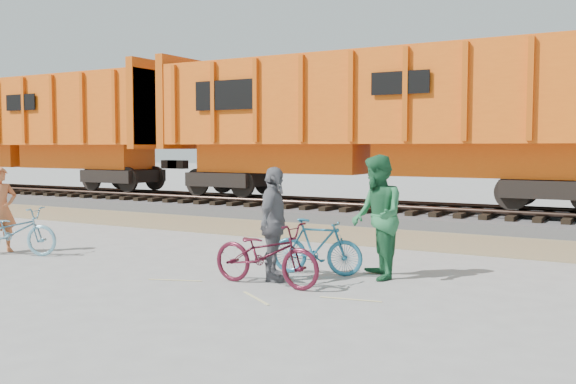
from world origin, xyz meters
name	(u,v)px	position (x,y,z in m)	size (l,w,h in m)	color
ground	(254,278)	(0.00, 0.00, 0.00)	(120.00, 120.00, 0.00)	#9E9E99
gravel_strip	(378,237)	(0.00, 5.50, 0.01)	(120.00, 3.00, 0.02)	tan
ballast_bed	(423,217)	(0.00, 9.00, 0.15)	(120.00, 4.00, 0.30)	slate
track	(423,206)	(0.00, 9.00, 0.47)	(120.00, 2.60, 0.24)	black
hopper_car_left	(31,126)	(-16.58, 9.00, 3.01)	(14.00, 3.13, 4.65)	black
hopper_car_center	(372,118)	(-1.58, 9.00, 3.01)	(14.00, 3.13, 4.65)	black
bicycle_blue	(14,231)	(-5.36, -0.47, 0.48)	(0.64, 1.83, 0.96)	#73ACC1
bicycle_teal	(317,247)	(0.77, 0.75, 0.47)	(0.44, 1.58, 0.95)	#256D8C
bicycle_maroon	(266,254)	(0.48, -0.40, 0.50)	(0.66, 1.90, 1.00)	#4C1222
person_solo	(1,210)	(-5.86, -0.37, 0.88)	(0.64, 0.42, 1.76)	#C8693A
person_man	(377,217)	(1.77, 0.95, 1.02)	(0.99, 0.77, 2.03)	#256B3E
person_woman	(274,224)	(0.38, 0.00, 0.92)	(1.08, 0.45, 1.84)	slate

